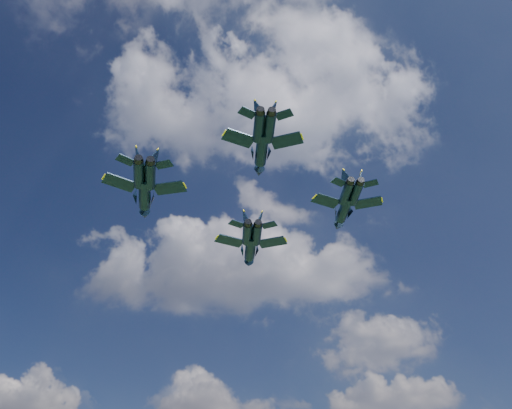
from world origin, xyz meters
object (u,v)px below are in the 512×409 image
Objects in this scene: jet_lead at (250,249)px; jet_left at (145,195)px; jet_right at (344,210)px; jet_slot at (261,150)px.

jet_lead is 1.04× the size of jet_left.
jet_right is 1.05× the size of jet_slot.
jet_slot is at bearing -135.83° from jet_right.
jet_right is at bearing 44.81° from jet_slot.
jet_right is 21.90m from jet_slot.
jet_lead is at bearing 38.09° from jet_left.
jet_right reaches higher than jet_slot.
jet_lead is 1.20× the size of jet_slot.
jet_slot is (5.23, -29.96, -1.21)m from jet_lead.
jet_slot is at bearing -89.99° from jet_lead.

